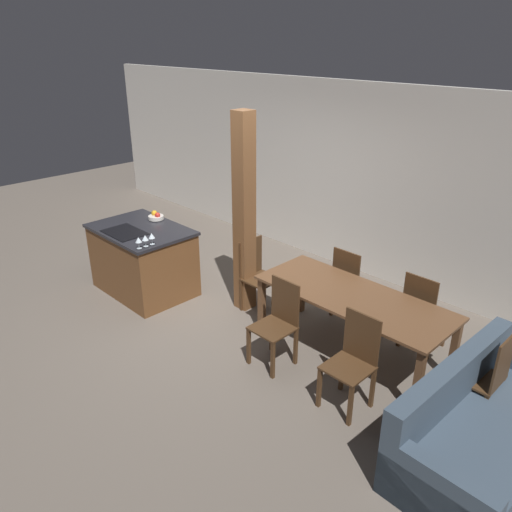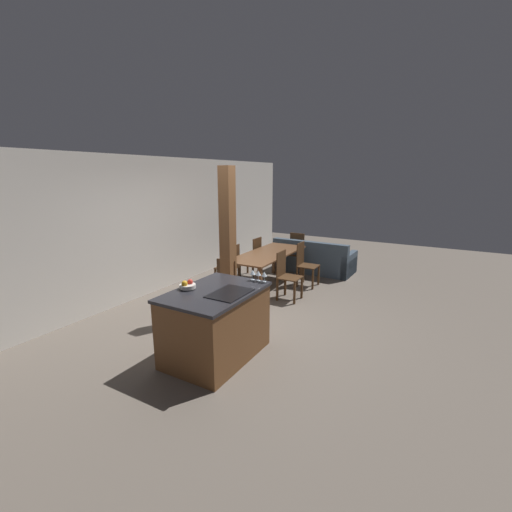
# 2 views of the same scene
# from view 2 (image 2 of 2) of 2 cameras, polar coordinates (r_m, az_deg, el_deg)

# --- Properties ---
(ground_plane) EXTENTS (16.00, 16.00, 0.00)m
(ground_plane) POSITION_cam_2_polar(r_m,az_deg,el_deg) (5.76, -1.25, -10.70)
(ground_plane) COLOR #665B51
(wall_back) EXTENTS (11.20, 0.08, 2.70)m
(wall_back) POSITION_cam_2_polar(r_m,az_deg,el_deg) (6.93, -19.15, 4.38)
(wall_back) COLOR silver
(wall_back) RESTS_ON ground_plane
(kitchen_island) EXTENTS (1.36, 0.95, 0.93)m
(kitchen_island) POSITION_cam_2_polar(r_m,az_deg,el_deg) (4.58, -6.73, -11.11)
(kitchen_island) COLOR brown
(kitchen_island) RESTS_ON ground_plane
(fruit_bowl) EXTENTS (0.21, 0.21, 0.11)m
(fruit_bowl) POSITION_cam_2_polar(r_m,az_deg,el_deg) (4.50, -11.36, -4.81)
(fruit_bowl) COLOR silver
(fruit_bowl) RESTS_ON kitchen_island
(wine_glass_near) EXTENTS (0.08, 0.08, 0.14)m
(wine_glass_near) POSITION_cam_2_polar(r_m,az_deg,el_deg) (4.65, 1.39, -3.07)
(wine_glass_near) COLOR silver
(wine_glass_near) RESTS_ON kitchen_island
(wine_glass_middle) EXTENTS (0.08, 0.08, 0.14)m
(wine_glass_middle) POSITION_cam_2_polar(r_m,az_deg,el_deg) (4.69, 0.40, -2.91)
(wine_glass_middle) COLOR silver
(wine_glass_middle) RESTS_ON kitchen_island
(wine_glass_far) EXTENTS (0.08, 0.08, 0.14)m
(wine_glass_far) POSITION_cam_2_polar(r_m,az_deg,el_deg) (4.74, -0.58, -2.76)
(wine_glass_far) COLOR silver
(wine_glass_far) RESTS_ON kitchen_island
(dining_table) EXTENTS (2.13, 0.85, 0.74)m
(dining_table) POSITION_cam_2_polar(r_m,az_deg,el_deg) (7.21, 2.02, -0.19)
(dining_table) COLOR brown
(dining_table) RESTS_ON ground_plane
(dining_chair_near_left) EXTENTS (0.40, 0.40, 0.94)m
(dining_chair_near_left) POSITION_cam_2_polar(r_m,az_deg,el_deg) (6.57, 5.08, -3.10)
(dining_chair_near_left) COLOR #472D19
(dining_chair_near_left) RESTS_ON ground_plane
(dining_chair_near_right) EXTENTS (0.40, 0.40, 0.94)m
(dining_chair_near_right) POSITION_cam_2_polar(r_m,az_deg,el_deg) (7.42, 8.17, -1.24)
(dining_chair_near_right) COLOR #472D19
(dining_chair_near_right) RESTS_ON ground_plane
(dining_chair_far_left) EXTENTS (0.40, 0.40, 0.94)m
(dining_chair_far_left) POSITION_cam_2_polar(r_m,az_deg,el_deg) (7.18, -4.36, -1.64)
(dining_chair_far_left) COLOR #472D19
(dining_chair_far_left) RESTS_ON ground_plane
(dining_chair_far_right) EXTENTS (0.40, 0.40, 0.94)m
(dining_chair_far_right) POSITION_cam_2_polar(r_m,az_deg,el_deg) (7.97, -0.51, -0.07)
(dining_chair_far_right) COLOR #472D19
(dining_chair_far_right) RESTS_ON ground_plane
(dining_chair_head_end) EXTENTS (0.40, 0.40, 0.94)m
(dining_chair_head_end) POSITION_cam_2_polar(r_m,az_deg,el_deg) (6.07, -4.35, -4.50)
(dining_chair_head_end) COLOR #472D19
(dining_chair_head_end) RESTS_ON ground_plane
(dining_chair_foot_end) EXTENTS (0.40, 0.40, 0.94)m
(dining_chair_foot_end) POSITION_cam_2_polar(r_m,az_deg,el_deg) (8.52, 6.52, 0.74)
(dining_chair_foot_end) COLOR #472D19
(dining_chair_foot_end) RESTS_ON ground_plane
(couch) EXTENTS (0.93, 1.91, 0.80)m
(couch) POSITION_cam_2_polar(r_m,az_deg,el_deg) (8.60, 9.59, -0.77)
(couch) COLOR #3D4C5B
(couch) RESTS_ON ground_plane
(timber_post) EXTENTS (0.21, 0.21, 2.49)m
(timber_post) POSITION_cam_2_polar(r_m,az_deg,el_deg) (5.72, -4.71, 2.23)
(timber_post) COLOR brown
(timber_post) RESTS_ON ground_plane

